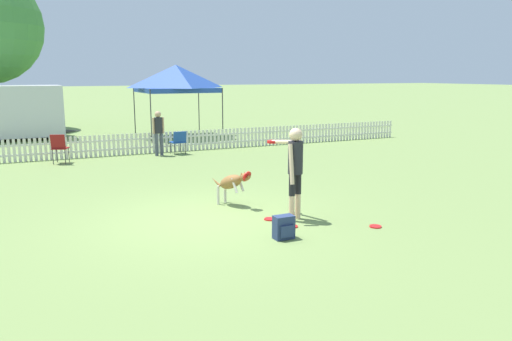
{
  "coord_description": "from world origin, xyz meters",
  "views": [
    {
      "loc": [
        -3.11,
        -8.74,
        2.74
      ],
      "look_at": [
        1.12,
        0.13,
        0.84
      ],
      "focal_mm": 35.0,
      "sensor_mm": 36.0,
      "label": 1
    }
  ],
  "objects": [
    {
      "name": "backpack_on_grass",
      "position": [
        0.79,
        -1.64,
        0.2
      ],
      "size": [
        0.34,
        0.24,
        0.4
      ],
      "color": "navy",
      "rests_on": "ground_plane"
    },
    {
      "name": "folding_chair_blue_left",
      "position": [
        1.87,
        7.97,
        0.48
      ],
      "size": [
        0.52,
        0.54,
        0.81
      ],
      "rotation": [
        0.0,
        0.0,
        3.25
      ],
      "color": "#333338",
      "rests_on": "ground_plane"
    },
    {
      "name": "canopy_tent_main",
      "position": [
        3.27,
        12.78,
        2.57
      ],
      "size": [
        3.15,
        3.15,
        3.16
      ],
      "color": "#333338",
      "rests_on": "ground_plane"
    },
    {
      "name": "ground_plane",
      "position": [
        0.0,
        0.0,
        0.0
      ],
      "size": [
        240.0,
        240.0,
        0.0
      ],
      "primitive_type": "plane",
      "color": "olive"
    },
    {
      "name": "picket_fence",
      "position": [
        0.0,
        8.63,
        0.37
      ],
      "size": [
        23.7,
        0.04,
        0.73
      ],
      "color": "silver",
      "rests_on": "ground_plane"
    },
    {
      "name": "spectator_standing",
      "position": [
        1.17,
        7.96,
        0.91
      ],
      "size": [
        0.41,
        0.27,
        1.53
      ],
      "rotation": [
        0.0,
        0.0,
        3.24
      ],
      "color": "#474C5B",
      "rests_on": "ground_plane"
    },
    {
      "name": "handler_person",
      "position": [
        1.51,
        -0.71,
        1.11
      ],
      "size": [
        0.41,
        1.14,
        1.76
      ],
      "rotation": [
        0.0,
        0.0,
        0.43
      ],
      "color": "beige",
      "rests_on": "ground_plane"
    },
    {
      "name": "leaping_dog",
      "position": [
        0.84,
        0.74,
        0.51
      ],
      "size": [
        0.59,
        1.06,
        0.8
      ],
      "rotation": [
        0.0,
        0.0,
        -2.71
      ],
      "color": "olive",
      "rests_on": "ground_plane"
    },
    {
      "name": "frisbee_midfield",
      "position": [
        2.62,
        -1.79,
        0.01
      ],
      "size": [
        0.22,
        0.22,
        0.02
      ],
      "color": "red",
      "rests_on": "ground_plane"
    },
    {
      "name": "frisbee_near_handler",
      "position": [
        1.24,
        -1.13,
        0.01
      ],
      "size": [
        0.22,
        0.22,
        0.02
      ],
      "color": "red",
      "rests_on": "ground_plane"
    },
    {
      "name": "frisbee_near_dog",
      "position": [
        1.09,
        -0.53,
        0.01
      ],
      "size": [
        0.22,
        0.22,
        0.02
      ],
      "color": "red",
      "rests_on": "ground_plane"
    },
    {
      "name": "folding_chair_center",
      "position": [
        -2.03,
        7.71,
        0.56
      ],
      "size": [
        0.58,
        0.59,
        0.93
      ],
      "rotation": [
        0.0,
        0.0,
        2.76
      ],
      "color": "#333338",
      "rests_on": "ground_plane"
    }
  ]
}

